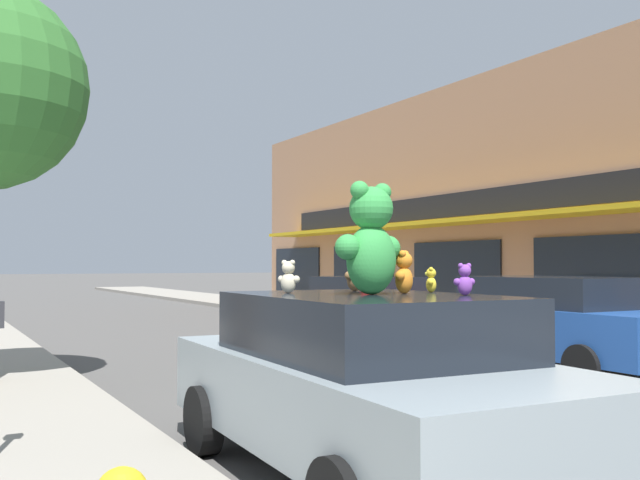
{
  "coord_description": "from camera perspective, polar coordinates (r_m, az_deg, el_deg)",
  "views": [
    {
      "loc": [
        -6.13,
        -5.39,
        1.72
      ],
      "look_at": [
        -1.78,
        2.42,
        2.03
      ],
      "focal_mm": 40.0,
      "sensor_mm": 36.0,
      "label": 1
    }
  ],
  "objects": [
    {
      "name": "teddy_bear_red",
      "position": [
        6.85,
        3.55,
        -2.89
      ],
      "size": [
        0.2,
        0.17,
        0.28
      ],
      "rotation": [
        0.0,
        0.0,
        2.58
      ],
      "color": "red",
      "rests_on": "plush_art_car"
    },
    {
      "name": "ground_plane",
      "position": [
        8.34,
        19.76,
        -13.78
      ],
      "size": [
        260.0,
        260.0,
        0.0
      ],
      "primitive_type": "plane",
      "color": "#514F4C"
    },
    {
      "name": "plush_art_car",
      "position": [
        5.84,
        3.86,
        -11.23
      ],
      "size": [
        2.23,
        4.34,
        1.48
      ],
      "rotation": [
        0.0,
        0.0,
        -0.04
      ],
      "color": "#8C999E",
      "rests_on": "ground_plane"
    },
    {
      "name": "teddy_bear_giant",
      "position": [
        5.76,
        4.08,
        -0.03
      ],
      "size": [
        0.69,
        0.45,
        0.91
      ],
      "rotation": [
        0.0,
        0.0,
        3.34
      ],
      "color": "green",
      "rests_on": "plush_art_car"
    },
    {
      "name": "teddy_bear_cream",
      "position": [
        6.06,
        -2.54,
        -2.98
      ],
      "size": [
        0.18,
        0.2,
        0.28
      ],
      "rotation": [
        0.0,
        0.0,
        2.18
      ],
      "color": "beige",
      "rests_on": "plush_art_car"
    },
    {
      "name": "parked_car_far_right",
      "position": [
        16.46,
        3.82,
        -5.22
      ],
      "size": [
        2.04,
        4.02,
        1.44
      ],
      "color": "maroon",
      "rests_on": "ground_plane"
    },
    {
      "name": "teddy_bear_purple",
      "position": [
        5.74,
        11.5,
        -3.14
      ],
      "size": [
        0.19,
        0.13,
        0.25
      ],
      "rotation": [
        0.0,
        0.0,
        2.96
      ],
      "color": "purple",
      "rests_on": "plush_art_car"
    },
    {
      "name": "parked_car_far_center",
      "position": [
        12.22,
        18.04,
        -6.14
      ],
      "size": [
        2.09,
        4.64,
        1.52
      ],
      "color": "#1E4793",
      "rests_on": "ground_plane"
    },
    {
      "name": "teddy_bear_orange",
      "position": [
        5.98,
        6.72,
        -2.62
      ],
      "size": [
        0.25,
        0.24,
        0.36
      ],
      "rotation": [
        0.0,
        0.0,
        3.85
      ],
      "color": "orange",
      "rests_on": "plush_art_car"
    },
    {
      "name": "teddy_bear_yellow",
      "position": [
        6.26,
        8.87,
        -3.2
      ],
      "size": [
        0.14,
        0.16,
        0.22
      ],
      "rotation": [
        0.0,
        0.0,
        4.1
      ],
      "color": "yellow",
      "rests_on": "plush_art_car"
    },
    {
      "name": "teddy_bear_brown",
      "position": [
        6.52,
        2.77,
        -2.66
      ],
      "size": [
        0.26,
        0.2,
        0.34
      ],
      "rotation": [
        0.0,
        0.0,
        3.64
      ],
      "color": "olive",
      "rests_on": "plush_art_car"
    }
  ]
}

